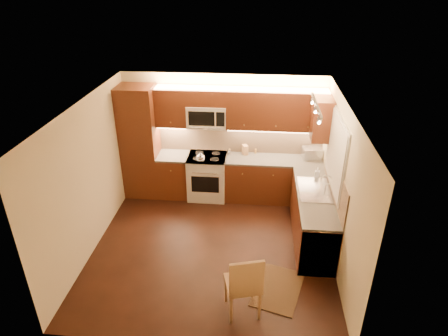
# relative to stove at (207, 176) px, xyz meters

# --- Properties ---
(floor) EXTENTS (4.00, 4.00, 0.01)m
(floor) POSITION_rel_stove_xyz_m (0.30, -1.68, -0.46)
(floor) COLOR black
(floor) RESTS_ON ground
(ceiling) EXTENTS (4.00, 4.00, 0.01)m
(ceiling) POSITION_rel_stove_xyz_m (0.30, -1.68, 2.04)
(ceiling) COLOR beige
(ceiling) RESTS_ON ground
(wall_back) EXTENTS (4.00, 0.01, 2.50)m
(wall_back) POSITION_rel_stove_xyz_m (0.30, 0.32, 0.79)
(wall_back) COLOR beige
(wall_back) RESTS_ON ground
(wall_front) EXTENTS (4.00, 0.01, 2.50)m
(wall_front) POSITION_rel_stove_xyz_m (0.30, -3.67, 0.79)
(wall_front) COLOR beige
(wall_front) RESTS_ON ground
(wall_left) EXTENTS (0.01, 4.00, 2.50)m
(wall_left) POSITION_rel_stove_xyz_m (-1.70, -1.68, 0.79)
(wall_left) COLOR beige
(wall_left) RESTS_ON ground
(wall_right) EXTENTS (0.01, 4.00, 2.50)m
(wall_right) POSITION_rel_stove_xyz_m (2.30, -1.68, 0.79)
(wall_right) COLOR beige
(wall_right) RESTS_ON ground
(pantry) EXTENTS (0.70, 0.60, 2.30)m
(pantry) POSITION_rel_stove_xyz_m (-1.35, 0.02, 0.69)
(pantry) COLOR #421C0E
(pantry) RESTS_ON floor
(base_cab_back_left) EXTENTS (0.62, 0.60, 0.86)m
(base_cab_back_left) POSITION_rel_stove_xyz_m (-0.69, 0.02, -0.03)
(base_cab_back_left) COLOR #421C0E
(base_cab_back_left) RESTS_ON floor
(counter_back_left) EXTENTS (0.62, 0.60, 0.04)m
(counter_back_left) POSITION_rel_stove_xyz_m (-0.69, 0.02, 0.42)
(counter_back_left) COLOR #363431
(counter_back_left) RESTS_ON base_cab_back_left
(base_cab_back_right) EXTENTS (1.92, 0.60, 0.86)m
(base_cab_back_right) POSITION_rel_stove_xyz_m (1.34, 0.02, -0.03)
(base_cab_back_right) COLOR #421C0E
(base_cab_back_right) RESTS_ON floor
(counter_back_right) EXTENTS (1.92, 0.60, 0.04)m
(counter_back_right) POSITION_rel_stove_xyz_m (1.34, 0.02, 0.42)
(counter_back_right) COLOR #363431
(counter_back_right) RESTS_ON base_cab_back_right
(base_cab_right) EXTENTS (0.60, 2.00, 0.86)m
(base_cab_right) POSITION_rel_stove_xyz_m (2.00, -1.28, -0.03)
(base_cab_right) COLOR #421C0E
(base_cab_right) RESTS_ON floor
(counter_right) EXTENTS (0.60, 2.00, 0.04)m
(counter_right) POSITION_rel_stove_xyz_m (2.00, -1.28, 0.42)
(counter_right) COLOR #363431
(counter_right) RESTS_ON base_cab_right
(dishwasher) EXTENTS (0.58, 0.60, 0.84)m
(dishwasher) POSITION_rel_stove_xyz_m (2.00, -1.98, -0.03)
(dishwasher) COLOR silver
(dishwasher) RESTS_ON floor
(backsplash_back) EXTENTS (3.30, 0.02, 0.60)m
(backsplash_back) POSITION_rel_stove_xyz_m (0.65, 0.31, 0.74)
(backsplash_back) COLOR tan
(backsplash_back) RESTS_ON wall_back
(backsplash_right) EXTENTS (0.02, 2.00, 0.60)m
(backsplash_right) POSITION_rel_stove_xyz_m (2.29, -1.28, 0.74)
(backsplash_right) COLOR tan
(backsplash_right) RESTS_ON wall_right
(upper_cab_back_left) EXTENTS (0.62, 0.35, 0.75)m
(upper_cab_back_left) POSITION_rel_stove_xyz_m (-0.69, 0.15, 1.42)
(upper_cab_back_left) COLOR #421C0E
(upper_cab_back_left) RESTS_ON wall_back
(upper_cab_back_right) EXTENTS (1.92, 0.35, 0.75)m
(upper_cab_back_right) POSITION_rel_stove_xyz_m (1.34, 0.15, 1.42)
(upper_cab_back_right) COLOR #421C0E
(upper_cab_back_right) RESTS_ON wall_back
(upper_cab_bridge) EXTENTS (0.76, 0.35, 0.31)m
(upper_cab_bridge) POSITION_rel_stove_xyz_m (0.00, 0.15, 1.63)
(upper_cab_bridge) COLOR #421C0E
(upper_cab_bridge) RESTS_ON wall_back
(upper_cab_right_corner) EXTENTS (0.35, 0.50, 0.75)m
(upper_cab_right_corner) POSITION_rel_stove_xyz_m (2.12, -0.28, 1.42)
(upper_cab_right_corner) COLOR #421C0E
(upper_cab_right_corner) RESTS_ON wall_right
(stove) EXTENTS (0.76, 0.65, 0.92)m
(stove) POSITION_rel_stove_xyz_m (0.00, 0.00, 0.00)
(stove) COLOR silver
(stove) RESTS_ON floor
(microwave) EXTENTS (0.76, 0.38, 0.44)m
(microwave) POSITION_rel_stove_xyz_m (0.00, 0.14, 1.26)
(microwave) COLOR silver
(microwave) RESTS_ON wall_back
(window_frame) EXTENTS (0.03, 1.44, 1.24)m
(window_frame) POSITION_rel_stove_xyz_m (2.29, -1.12, 1.14)
(window_frame) COLOR silver
(window_frame) RESTS_ON wall_right
(window_blinds) EXTENTS (0.02, 1.36, 1.16)m
(window_blinds) POSITION_rel_stove_xyz_m (2.27, -1.12, 1.14)
(window_blinds) COLOR silver
(window_blinds) RESTS_ON wall_right
(sink) EXTENTS (0.52, 0.86, 0.15)m
(sink) POSITION_rel_stove_xyz_m (2.00, -1.12, 0.52)
(sink) COLOR silver
(sink) RESTS_ON counter_right
(faucet) EXTENTS (0.20, 0.04, 0.30)m
(faucet) POSITION_rel_stove_xyz_m (2.18, -1.12, 0.59)
(faucet) COLOR silver
(faucet) RESTS_ON counter_right
(track_light_bar) EXTENTS (0.04, 1.20, 0.03)m
(track_light_bar) POSITION_rel_stove_xyz_m (1.85, -1.27, 2.00)
(track_light_bar) COLOR silver
(track_light_bar) RESTS_ON ceiling
(kettle) EXTENTS (0.19, 0.19, 0.20)m
(kettle) POSITION_rel_stove_xyz_m (-0.09, -0.23, 0.56)
(kettle) COLOR silver
(kettle) RESTS_ON stove
(toaster_oven) EXTENTS (0.42, 0.34, 0.22)m
(toaster_oven) POSITION_rel_stove_xyz_m (2.08, 0.14, 0.55)
(toaster_oven) COLOR silver
(toaster_oven) RESTS_ON counter_back_right
(knife_block) EXTENTS (0.14, 0.17, 0.20)m
(knife_block) POSITION_rel_stove_xyz_m (0.75, 0.20, 0.54)
(knife_block) COLOR olive
(knife_block) RESTS_ON counter_back_right
(spice_jar_a) EXTENTS (0.06, 0.06, 0.10)m
(spice_jar_a) POSITION_rel_stove_xyz_m (0.44, 0.14, 0.49)
(spice_jar_a) COLOR silver
(spice_jar_a) RESTS_ON counter_back_right
(spice_jar_b) EXTENTS (0.05, 0.05, 0.10)m
(spice_jar_b) POSITION_rel_stove_xyz_m (0.44, 0.21, 0.49)
(spice_jar_b) COLOR brown
(spice_jar_b) RESTS_ON counter_back_right
(spice_jar_c) EXTENTS (0.05, 0.05, 0.09)m
(spice_jar_c) POSITION_rel_stove_xyz_m (0.44, 0.26, 0.48)
(spice_jar_c) COLOR silver
(spice_jar_c) RESTS_ON counter_back_right
(spice_jar_d) EXTENTS (0.05, 0.05, 0.10)m
(spice_jar_d) POSITION_rel_stove_xyz_m (0.97, 0.26, 0.49)
(spice_jar_d) COLOR olive
(spice_jar_d) RESTS_ON counter_back_right
(soap_bottle) EXTENTS (0.10, 0.10, 0.19)m
(soap_bottle) POSITION_rel_stove_xyz_m (2.09, -0.66, 0.53)
(soap_bottle) COLOR white
(soap_bottle) RESTS_ON counter_right
(rug) EXTENTS (0.87, 1.09, 0.01)m
(rug) POSITION_rel_stove_xyz_m (1.40, -2.58, -0.45)
(rug) COLOR black
(rug) RESTS_ON floor
(dining_chair) EXTENTS (0.56, 0.56, 1.03)m
(dining_chair) POSITION_rel_stove_xyz_m (0.88, -3.02, 0.05)
(dining_chair) COLOR olive
(dining_chair) RESTS_ON floor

